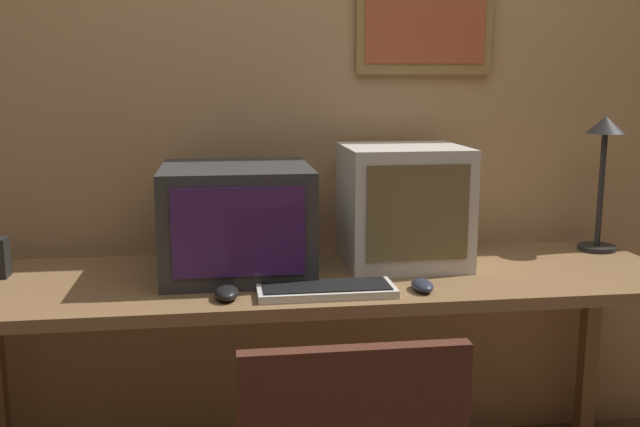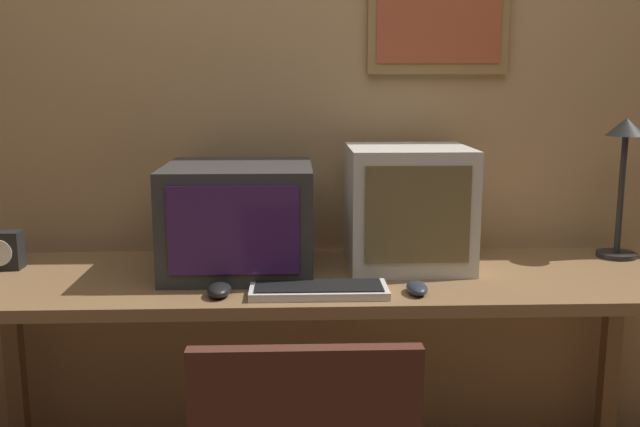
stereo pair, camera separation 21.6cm
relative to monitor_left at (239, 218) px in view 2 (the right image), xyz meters
name	(u,v)px [view 2 (the right image)]	position (x,y,z in m)	size (l,w,h in m)	color
wall_back	(317,94)	(0.25, 0.34, 0.38)	(8.00, 0.08, 2.60)	tan
desk	(320,298)	(0.25, -0.07, -0.24)	(2.22, 0.64, 0.76)	olive
monitor_left	(239,218)	(0.00, 0.00, 0.00)	(0.45, 0.45, 0.33)	#333333
monitor_right	(408,207)	(0.54, 0.04, 0.02)	(0.38, 0.37, 0.38)	beige
keyboard_main	(319,290)	(0.24, -0.27, -0.15)	(0.39, 0.15, 0.03)	beige
mouse_near_keyboard	(417,288)	(0.51, -0.28, -0.15)	(0.06, 0.11, 0.03)	#282D3D
mouse_far_corner	(219,290)	(-0.04, -0.28, -0.15)	(0.07, 0.11, 0.04)	black
desk_clock	(3,250)	(-0.75, 0.04, -0.11)	(0.12, 0.07, 0.12)	black
desk_lamp	(624,160)	(1.26, 0.12, 0.16)	(0.13, 0.13, 0.47)	black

